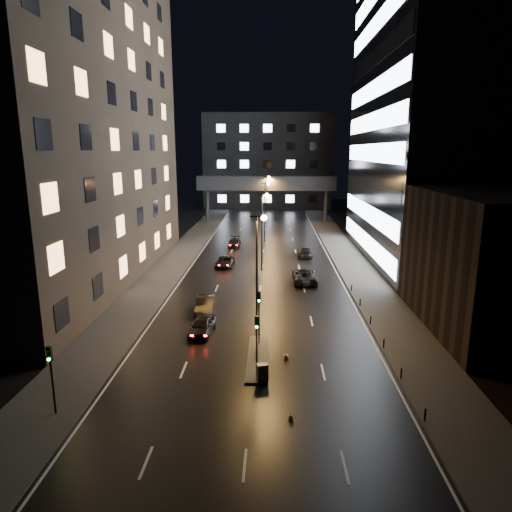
{
  "coord_description": "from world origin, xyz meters",
  "views": [
    {
      "loc": [
        1.27,
        -29.87,
        15.36
      ],
      "look_at": [
        -0.46,
        19.27,
        4.0
      ],
      "focal_mm": 32.0,
      "sensor_mm": 36.0,
      "label": 1
    }
  ],
  "objects_px": {
    "car_toward_b": "(305,252)",
    "utility_cabinet": "(262,373)",
    "car_away_c": "(225,262)",
    "car_away_b": "(205,305)",
    "car_away_d": "(234,243)",
    "car_away_a": "(202,326)",
    "car_toward_a": "(304,276)"
  },
  "relations": [
    {
      "from": "car_toward_b",
      "to": "utility_cabinet",
      "type": "bearing_deg",
      "value": 81.45
    },
    {
      "from": "car_away_c",
      "to": "car_away_b",
      "type": "bearing_deg",
      "value": -87.5
    },
    {
      "from": "car_toward_b",
      "to": "car_away_b",
      "type": "bearing_deg",
      "value": 64.82
    },
    {
      "from": "car_away_b",
      "to": "car_away_d",
      "type": "distance_m",
      "value": 31.24
    },
    {
      "from": "car_away_b",
      "to": "car_away_a",
      "type": "bearing_deg",
      "value": -86.64
    },
    {
      "from": "car_toward_a",
      "to": "car_toward_b",
      "type": "xyz_separation_m",
      "value": [
        1.01,
        13.59,
        -0.12
      ]
    },
    {
      "from": "car_away_c",
      "to": "car_toward_b",
      "type": "xyz_separation_m",
      "value": [
        11.29,
        6.4,
        0.03
      ]
    },
    {
      "from": "car_away_d",
      "to": "car_toward_a",
      "type": "xyz_separation_m",
      "value": [
        10.05,
        -20.33,
        0.13
      ]
    },
    {
      "from": "car_away_d",
      "to": "car_toward_a",
      "type": "distance_m",
      "value": 22.68
    },
    {
      "from": "car_toward_a",
      "to": "car_toward_b",
      "type": "distance_m",
      "value": 13.62
    },
    {
      "from": "car_toward_a",
      "to": "car_away_a",
      "type": "bearing_deg",
      "value": 57.91
    },
    {
      "from": "car_away_c",
      "to": "car_away_d",
      "type": "bearing_deg",
      "value": 91.69
    },
    {
      "from": "car_away_b",
      "to": "car_away_c",
      "type": "distance_m",
      "value": 18.09
    },
    {
      "from": "car_away_d",
      "to": "car_toward_a",
      "type": "height_order",
      "value": "car_toward_a"
    },
    {
      "from": "car_away_a",
      "to": "car_away_c",
      "type": "bearing_deg",
      "value": 97.0
    },
    {
      "from": "car_toward_a",
      "to": "car_away_c",
      "type": "bearing_deg",
      "value": -35.77
    },
    {
      "from": "car_away_d",
      "to": "car_toward_a",
      "type": "bearing_deg",
      "value": -64.02
    },
    {
      "from": "car_away_a",
      "to": "utility_cabinet",
      "type": "relative_size",
      "value": 3.53
    },
    {
      "from": "car_away_a",
      "to": "utility_cabinet",
      "type": "distance_m",
      "value": 9.88
    },
    {
      "from": "car_away_c",
      "to": "car_away_d",
      "type": "xyz_separation_m",
      "value": [
        0.24,
        13.14,
        0.02
      ]
    },
    {
      "from": "car_away_a",
      "to": "car_away_b",
      "type": "height_order",
      "value": "car_away_b"
    },
    {
      "from": "car_away_c",
      "to": "utility_cabinet",
      "type": "relative_size",
      "value": 3.95
    },
    {
      "from": "car_away_a",
      "to": "car_toward_b",
      "type": "xyz_separation_m",
      "value": [
        10.84,
        29.78,
        -0.03
      ]
    },
    {
      "from": "utility_cabinet",
      "to": "car_toward_b",
      "type": "bearing_deg",
      "value": 63.92
    },
    {
      "from": "car_away_b",
      "to": "car_toward_b",
      "type": "relative_size",
      "value": 0.97
    },
    {
      "from": "car_toward_a",
      "to": "car_toward_b",
      "type": "relative_size",
      "value": 1.21
    },
    {
      "from": "car_away_b",
      "to": "utility_cabinet",
      "type": "relative_size",
      "value": 3.85
    },
    {
      "from": "car_away_c",
      "to": "car_toward_a",
      "type": "relative_size",
      "value": 0.82
    },
    {
      "from": "car_away_c",
      "to": "car_toward_b",
      "type": "bearing_deg",
      "value": 32.26
    },
    {
      "from": "car_toward_a",
      "to": "utility_cabinet",
      "type": "bearing_deg",
      "value": 78.74
    },
    {
      "from": "car_away_d",
      "to": "car_toward_b",
      "type": "bearing_deg",
      "value": -31.69
    },
    {
      "from": "car_away_b",
      "to": "car_toward_a",
      "type": "distance_m",
      "value": 15.04
    }
  ]
}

